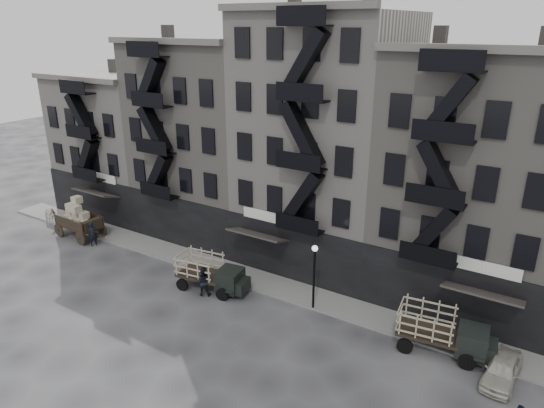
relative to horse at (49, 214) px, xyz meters
The scene contains 14 objects.
ground 22.90m from the horse, ahead, with size 140.00×140.00×0.00m, color #38383A.
sidewalk 22.78m from the horse, ahead, with size 55.00×2.50×0.15m, color slate.
building_west 9.33m from the horse, 69.22° to the left, with size 10.00×11.35×13.20m.
building_midwest 16.11m from the horse, 29.55° to the left, with size 10.00×11.35×16.20m.
building_center 25.08m from the horse, 17.62° to the left, with size 10.00×11.35×18.20m.
building_mideast 34.20m from the horse, 12.44° to the left, with size 10.00×11.35×16.20m.
lamp_post 25.82m from the horse, ahead, with size 0.36×0.36×4.28m.
horse is the anchor object (origin of this frame).
wagon 4.79m from the horse, ahead, with size 4.05×2.31×3.35m.
stake_truck_west 19.06m from the horse, ahead, with size 4.92×2.49×2.38m.
stake_truck_east 33.33m from the horse, ahead, with size 5.09×2.52×2.46m.
car_east 36.38m from the horse, ahead, with size 1.44×3.57×1.22m, color #B5B1A3.
pedestrian_west 7.12m from the horse, ahead, with size 0.70×0.46×1.92m, color black.
pedestrian_mid 19.16m from the horse, ahead, with size 0.95×0.74×1.96m, color black.
Camera 1 is at (14.31, -20.18, 16.32)m, focal length 32.00 mm.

